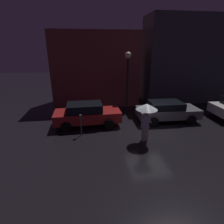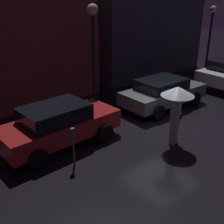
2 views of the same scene
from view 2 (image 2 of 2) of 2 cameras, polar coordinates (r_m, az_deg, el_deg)
The scene contains 9 objects.
ground_plane at distance 11.30m, azimuth 10.24°, elevation -3.15°, with size 60.00×60.00×0.00m, color black.
building_facade_left at distance 13.94m, azimuth -19.01°, elevation 14.12°, with size 7.22×3.00×6.09m.
building_facade_right at distance 18.68m, azimuth 6.86°, elevation 19.21°, with size 8.00×3.00×7.45m.
parked_car_red at distance 9.78m, azimuth -10.75°, elevation -2.45°, with size 4.25×1.89×1.48m.
parked_car_grey at distance 13.10m, azimuth 10.26°, elevation 4.02°, with size 4.16×1.97×1.37m.
pedestrian_with_umbrella at distance 9.54m, azimuth 13.10°, elevation 2.65°, with size 1.11×1.11×2.11m.
parking_meter at distance 8.51m, azimuth -7.87°, elevation -6.22°, with size 0.12×0.10×1.27m.
street_lamp_near at distance 12.34m, azimuth -3.84°, elevation 15.36°, with size 0.46×0.46×4.53m.
street_lamp_far at distance 19.11m, azimuth 19.41°, elevation 15.58°, with size 0.39×0.39×4.22m.
Camera 2 is at (-7.93, -6.38, 4.91)m, focal length 45.00 mm.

